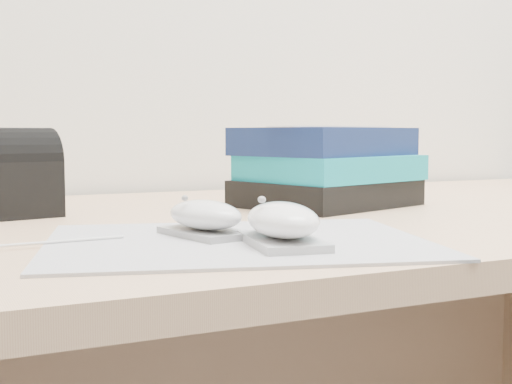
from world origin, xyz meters
name	(u,v)px	position (x,y,z in m)	size (l,w,h in m)	color
desk	(275,365)	(0.00, 1.64, 0.50)	(1.60, 0.80, 0.73)	tan
mousepad	(237,241)	(-0.19, 1.37, 0.73)	(0.37, 0.29, 0.00)	gray
mouse_rear	(205,218)	(-0.20, 1.40, 0.75)	(0.08, 0.11, 0.04)	#959597
mouse_front	(283,224)	(-0.16, 1.32, 0.75)	(0.08, 0.12, 0.05)	#AAAAAD
usb_cable	(11,245)	(-0.39, 1.42, 0.73)	(0.00, 0.00, 0.22)	white
book_stack	(327,167)	(0.08, 1.63, 0.79)	(0.29, 0.26, 0.12)	black
pouch	(5,174)	(-0.37, 1.69, 0.79)	(0.14, 0.11, 0.12)	black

